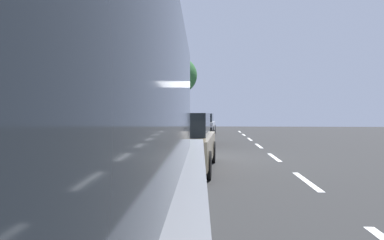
# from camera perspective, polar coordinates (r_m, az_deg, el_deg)

# --- Properties ---
(ground) EXTENTS (57.84, 57.84, 0.00)m
(ground) POSITION_cam_1_polar(r_m,az_deg,el_deg) (11.89, 1.39, -6.21)
(ground) COLOR #282828
(sidewalk) EXTENTS (3.67, 36.15, 0.12)m
(sidewalk) POSITION_cam_1_polar(r_m,az_deg,el_deg) (12.55, -15.09, -5.59)
(sidewalk) COLOR #9D9994
(sidewalk) RESTS_ON ground
(curb_edge) EXTENTS (0.16, 36.15, 0.12)m
(curb_edge) POSITION_cam_1_polar(r_m,az_deg,el_deg) (12.07, -6.42, -5.82)
(curb_edge) COLOR gray
(curb_edge) RESTS_ON ground
(lane_stripe_centre) EXTENTS (0.14, 35.80, 0.01)m
(lane_stripe_centre) POSITION_cam_1_polar(r_m,az_deg,el_deg) (12.22, 13.48, -6.02)
(lane_stripe_centre) COLOR white
(lane_stripe_centre) RESTS_ON ground
(lane_stripe_bike_edge) EXTENTS (0.12, 36.15, 0.01)m
(lane_stripe_bike_edge) POSITION_cam_1_polar(r_m,az_deg,el_deg) (11.90, 0.60, -6.19)
(lane_stripe_bike_edge) COLOR white
(lane_stripe_bike_edge) RESTS_ON ground
(parked_sedan_silver_nearest) EXTENTS (1.97, 4.47, 1.52)m
(parked_sedan_silver_nearest) POSITION_cam_1_polar(r_m,az_deg,el_deg) (24.72, 1.66, -0.70)
(parked_sedan_silver_nearest) COLOR #B7BABF
(parked_sedan_silver_nearest) RESTS_ON ground
(parked_sedan_black_second) EXTENTS (1.87, 4.42, 1.52)m
(parked_sedan_black_second) POSITION_cam_1_polar(r_m,az_deg,el_deg) (16.77, 0.37, -1.52)
(parked_sedan_black_second) COLOR black
(parked_sedan_black_second) RESTS_ON ground
(parked_sedan_tan_mid) EXTENTS (1.95, 4.46, 1.52)m
(parked_sedan_tan_mid) POSITION_cam_1_polar(r_m,az_deg,el_deg) (9.26, -2.11, -3.60)
(parked_sedan_tan_mid) COLOR tan
(parked_sedan_tan_mid) RESTS_ON ground
(bicycle_at_curb) EXTENTS (1.73, 0.56, 0.78)m
(bicycle_at_curb) POSITION_cam_1_polar(r_m,az_deg,el_deg) (20.86, -0.75, -2.03)
(bicycle_at_curb) COLOR black
(bicycle_at_curb) RESTS_ON ground
(cyclist_with_backpack) EXTENTS (0.48, 0.60, 1.64)m
(cyclist_with_backpack) POSITION_cam_1_polar(r_m,az_deg,el_deg) (21.31, -1.25, -0.34)
(cyclist_with_backpack) COLOR #C6B284
(cyclist_with_backpack) RESTS_ON ground
(street_tree_near_cyclist) EXTENTS (3.47, 3.47, 5.83)m
(street_tree_near_cyclist) POSITION_cam_1_polar(r_m,az_deg,el_deg) (26.43, -2.94, 7.35)
(street_tree_near_cyclist) COLOR brown
(street_tree_near_cyclist) RESTS_ON sidewalk
(street_tree_mid_block) EXTENTS (3.23, 3.23, 4.48)m
(street_tree_mid_block) POSITION_cam_1_polar(r_m,az_deg,el_deg) (17.51, -6.44, 6.83)
(street_tree_mid_block) COLOR brown
(street_tree_mid_block) RESTS_ON sidewalk
(street_tree_far_end) EXTENTS (3.55, 3.55, 5.14)m
(street_tree_far_end) POSITION_cam_1_polar(r_m,az_deg,el_deg) (9.57, -15.57, 12.02)
(street_tree_far_end) COLOR brown
(street_tree_far_end) RESTS_ON sidewalk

